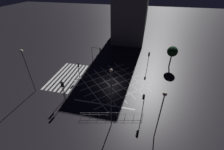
{
  "coord_description": "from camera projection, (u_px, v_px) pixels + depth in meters",
  "views": [
    {
      "loc": [
        24.67,
        5.73,
        18.64
      ],
      "look_at": [
        0.0,
        0.0,
        1.87
      ],
      "focal_mm": 24.0,
      "sensor_mm": 36.0,
      "label": 1
    }
  ],
  "objects": [
    {
      "name": "traffic_light_se_cross",
      "position": [
        62.0,
        87.0,
        25.52
      ],
      "size": [
        0.36,
        0.39,
        4.06
      ],
      "rotation": [
        0.0,
        0.0,
        1.57
      ],
      "color": "#424244",
      "rests_on": "ground_plane"
    },
    {
      "name": "traffic_light_median_south",
      "position": [
        79.0,
        67.0,
        31.56
      ],
      "size": [
        0.36,
        0.39,
        3.61
      ],
      "rotation": [
        0.0,
        0.0,
        1.57
      ],
      "color": "#424244",
      "rests_on": "ground_plane"
    },
    {
      "name": "traffic_light_sw_cross",
      "position": [
        97.0,
        52.0,
        37.13
      ],
      "size": [
        0.36,
        2.44,
        4.11
      ],
      "rotation": [
        0.0,
        0.0,
        1.57
      ],
      "color": "#424244",
      "rests_on": "ground_plane"
    },
    {
      "name": "street_lamp_east",
      "position": [
        111.0,
        95.0,
        19.12
      ],
      "size": [
        0.4,
        0.4,
        9.82
      ],
      "color": "#424244",
      "rests_on": "ground_plane"
    },
    {
      "name": "traffic_light_nw_main",
      "position": [
        149.0,
        57.0,
        34.47
      ],
      "size": [
        0.39,
        0.36,
        4.25
      ],
      "color": "#424244",
      "rests_on": "ground_plane"
    },
    {
      "name": "road_markings",
      "position": [
        84.0,
        80.0,
        32.29
      ],
      "size": [
        16.53,
        21.48,
        0.01
      ],
      "color": "silver",
      "rests_on": "ground_plane"
    },
    {
      "name": "street_lamp_far",
      "position": [
        25.0,
        63.0,
        25.61
      ],
      "size": [
        0.55,
        0.55,
        8.68
      ],
      "color": "#424244",
      "rests_on": "ground_plane"
    },
    {
      "name": "traffic_light_se_main",
      "position": [
        64.0,
        88.0,
        24.99
      ],
      "size": [
        0.39,
        0.36,
        4.24
      ],
      "rotation": [
        0.0,
        0.0,
        3.14
      ],
      "color": "#424244",
      "rests_on": "ground_plane"
    },
    {
      "name": "street_lamp_west",
      "position": [
        161.0,
        108.0,
        17.64
      ],
      "size": [
        0.5,
        0.5,
        8.08
      ],
      "color": "#424244",
      "rests_on": "ground_plane"
    },
    {
      "name": "street_tree_near",
      "position": [
        172.0,
        52.0,
        34.72
      ],
      "size": [
        2.43,
        2.43,
        5.26
      ],
      "color": "#38281C",
      "rests_on": "ground_plane"
    },
    {
      "name": "pedestrian_railing",
      "position": [
        112.0,
        114.0,
        23.29
      ],
      "size": [
        2.24,
        9.47,
        1.05
      ],
      "rotation": [
        0.0,
        0.0,
        1.8
      ],
      "color": "#B7B7BC",
      "rests_on": "ground_plane"
    },
    {
      "name": "ground_plane",
      "position": [
        112.0,
        82.0,
        31.41
      ],
      "size": [
        200.0,
        200.0,
        0.0
      ],
      "primitive_type": "plane",
      "color": "black"
    },
    {
      "name": "traffic_light_ne_cross",
      "position": [
        143.0,
        100.0,
        22.82
      ],
      "size": [
        0.36,
        0.39,
        4.0
      ],
      "rotation": [
        0.0,
        0.0,
        -1.57
      ],
      "color": "#424244",
      "rests_on": "ground_plane"
    }
  ]
}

